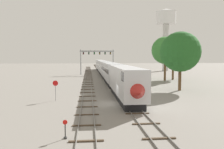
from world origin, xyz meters
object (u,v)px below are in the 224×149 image
at_px(passenger_train, 106,69).
at_px(trackside_tree_mid, 173,57).
at_px(switch_stand, 65,132).
at_px(stop_sign, 55,88).
at_px(trackside_tree_right, 180,52).
at_px(signal_gantry, 97,56).
at_px(water_tower, 166,23).
at_px(trackside_tree_left, 165,50).

relative_size(passenger_train, trackside_tree_mid, 10.43).
xyz_separation_m(switch_stand, stop_sign, (-2.90, 16.14, 1.35)).
distance_m(passenger_train, stop_sign, 40.28).
bearing_deg(stop_sign, trackside_tree_mid, 45.85).
bearing_deg(trackside_tree_right, signal_gantry, 108.21).
distance_m(water_tower, trackside_tree_right, 65.03).
height_order(passenger_train, trackside_tree_left, trackside_tree_left).
height_order(signal_gantry, trackside_tree_left, trackside_tree_left).
height_order(stop_sign, trackside_tree_left, trackside_tree_left).
relative_size(signal_gantry, water_tower, 0.44).
height_order(water_tower, trackside_tree_right, water_tower).
relative_size(passenger_train, trackside_tree_left, 8.39).
height_order(passenger_train, stop_sign, passenger_train).
bearing_deg(stop_sign, signal_gantry, 81.21).
relative_size(passenger_train, water_tower, 3.53).
xyz_separation_m(signal_gantry, water_tower, (31.30, 19.09, 14.63)).
height_order(stop_sign, trackside_tree_right, trackside_tree_right).
relative_size(water_tower, trackside_tree_mid, 2.96).
height_order(switch_stand, stop_sign, stop_sign).
bearing_deg(stop_sign, water_tower, 60.57).
bearing_deg(passenger_train, trackside_tree_right, -69.45).
relative_size(switch_stand, trackside_tree_mid, 0.16).
bearing_deg(trackside_tree_right, trackside_tree_left, 80.15).
bearing_deg(passenger_train, switch_stand, -97.34).
height_order(signal_gantry, stop_sign, signal_gantry).
distance_m(switch_stand, stop_sign, 16.45).
relative_size(passenger_train, signal_gantry, 8.00).
distance_m(water_tower, trackside_tree_mid, 44.79).
bearing_deg(passenger_train, trackside_tree_mid, -30.61).
distance_m(stop_sign, trackside_tree_mid, 40.01).
bearing_deg(trackside_tree_left, trackside_tree_mid, 37.62).
distance_m(stop_sign, trackside_tree_right, 23.66).
height_order(trackside_tree_left, trackside_tree_mid, trackside_tree_left).
distance_m(passenger_train, switch_stand, 55.64).
bearing_deg(signal_gantry, trackside_tree_mid, -47.28).
xyz_separation_m(passenger_train, trackside_tree_right, (11.56, -30.83, 4.56)).
height_order(water_tower, stop_sign, water_tower).
xyz_separation_m(switch_stand, trackside_tree_left, (21.79, 42.36, 7.42)).
height_order(signal_gantry, switch_stand, signal_gantry).
xyz_separation_m(water_tower, trackside_tree_right, (-17.49, -61.06, -13.95)).
bearing_deg(trackside_tree_mid, trackside_tree_right, -106.79).
relative_size(trackside_tree_left, trackside_tree_mid, 1.24).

